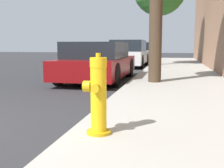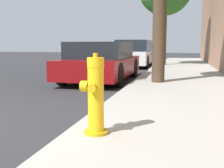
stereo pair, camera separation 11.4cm
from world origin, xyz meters
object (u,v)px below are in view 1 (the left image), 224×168
fire_hydrant (98,97)px  parked_car_far (141,52)px  parked_car_mid (129,54)px  parked_car_near (98,62)px

fire_hydrant → parked_car_far: 18.46m
fire_hydrant → parked_car_mid: parked_car_mid is taller
fire_hydrant → parked_car_mid: 12.44m
parked_car_near → parked_car_far: 12.52m
fire_hydrant → parked_car_near: bearing=105.1°
parked_car_mid → parked_car_far: size_ratio=1.06×
parked_car_mid → fire_hydrant: bearing=-82.9°
parked_car_far → parked_car_near: bearing=-90.3°
parked_car_mid → parked_car_far: (0.01, 6.05, -0.04)m
parked_car_near → parked_car_mid: (0.05, 6.47, 0.07)m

